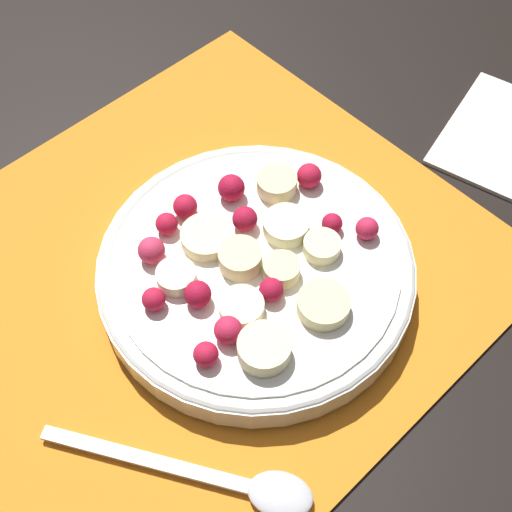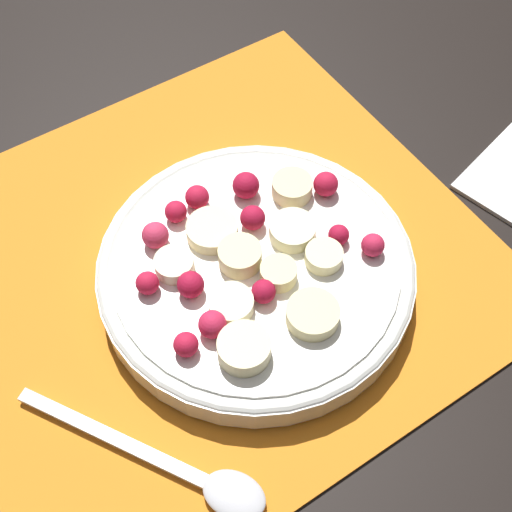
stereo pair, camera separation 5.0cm
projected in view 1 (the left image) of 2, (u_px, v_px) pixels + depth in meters
name	position (u px, v px, depth m)	size (l,w,h in m)	color
ground_plane	(188.00, 281.00, 0.54)	(3.00, 3.00, 0.00)	black
placemat	(188.00, 279.00, 0.53)	(0.43, 0.38, 0.01)	orange
fruit_bowl	(255.00, 268.00, 0.52)	(0.23, 0.23, 0.05)	silver
spoon	(232.00, 482.00, 0.44)	(0.11, 0.16, 0.01)	silver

